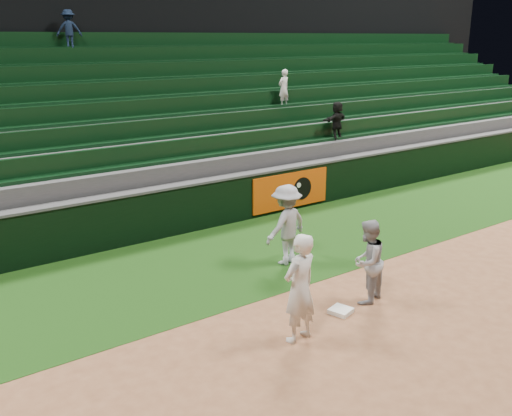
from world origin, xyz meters
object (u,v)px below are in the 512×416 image
at_px(first_base, 341,311).
at_px(baserunner, 367,262).
at_px(base_coach, 286,225).
at_px(first_baseman, 300,288).

distance_m(first_base, baserunner, 1.03).
bearing_deg(base_coach, baserunner, 79.43).
bearing_deg(first_base, first_baseman, -167.44).
relative_size(first_base, base_coach, 0.20).
bearing_deg(baserunner, first_base, -11.93).
height_order(first_baseman, base_coach, first_baseman).
height_order(baserunner, base_coach, base_coach).
distance_m(first_base, first_baseman, 1.51).
xyz_separation_m(first_base, first_baseman, (-1.21, -0.27, 0.87)).
xyz_separation_m(first_baseman, baserunner, (1.91, 0.35, -0.12)).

